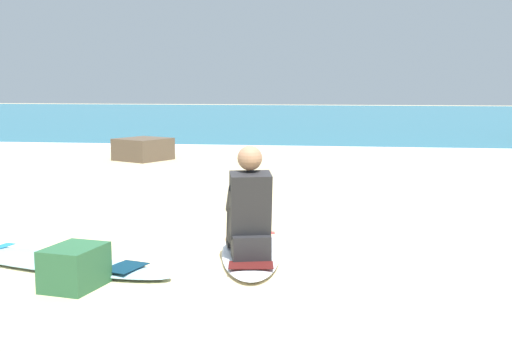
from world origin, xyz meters
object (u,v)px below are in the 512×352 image
surfer_seated (249,213)px  surfboard_spare_near (51,261)px  shoreline_rock (143,149)px  surfboard_main (251,250)px  beach_bag (75,267)px

surfer_seated → surfboard_spare_near: 1.74m
surfer_seated → shoreline_rock: 8.14m
surfboard_main → shoreline_rock: bearing=114.5°
surfboard_main → shoreline_rock: 7.85m
surfer_seated → shoreline_rock: (-3.29, 7.44, -0.22)m
shoreline_rock → surfboard_spare_near: bearing=-78.1°
surfboard_main → beach_bag: 1.68m
surfboard_main → surfboard_spare_near: (-1.63, -0.62, -0.00)m
surfer_seated → beach_bag: bearing=-142.9°
surfer_seated → beach_bag: (-1.20, -0.90, -0.28)m
shoreline_rock → beach_bag: shoreline_rock is taller
surfer_seated → beach_bag: size_ratio=1.97×
surfboard_main → surfer_seated: bearing=-83.7°
surfboard_spare_near → surfboard_main: bearing=20.8°
surfboard_spare_near → beach_bag: (0.46, -0.58, 0.12)m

